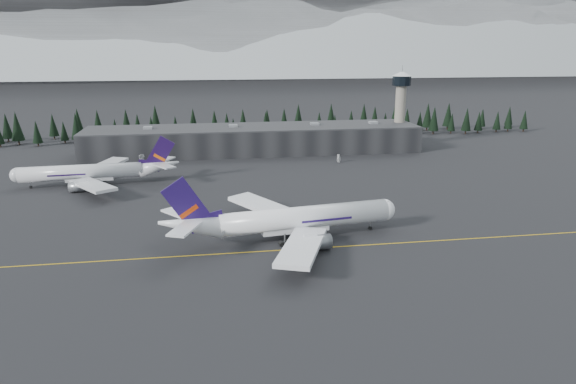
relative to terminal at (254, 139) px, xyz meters
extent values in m
plane|color=black|center=(0.00, -125.00, -6.30)|extent=(1400.00, 1400.00, 0.00)
cube|color=gold|center=(0.00, -127.00, -6.29)|extent=(400.00, 0.40, 0.02)
cube|color=black|center=(0.00, 0.00, -0.30)|extent=(160.00, 30.00, 12.00)
cube|color=#333335|center=(0.00, 0.00, 6.00)|extent=(160.00, 30.00, 0.60)
cylinder|color=gray|center=(75.00, 3.00, 9.70)|extent=(5.20, 5.20, 32.00)
cylinder|color=black|center=(75.00, 3.00, 26.95)|extent=(9.20, 9.20, 4.50)
cone|color=silver|center=(75.00, 3.00, 30.40)|extent=(10.00, 10.00, 2.00)
cube|color=black|center=(0.00, 37.00, 1.20)|extent=(360.00, 20.00, 15.00)
cylinder|color=white|center=(2.59, -118.61, -0.71)|extent=(47.17, 12.26, 6.10)
sphere|color=white|center=(25.77, -115.50, -0.71)|extent=(6.10, 6.10, 6.10)
cone|color=white|center=(-27.65, -122.66, 0.21)|extent=(17.74, 8.32, 8.83)
cube|color=white|center=(-5.55, -103.80, -2.33)|extent=(23.21, 27.89, 2.61)
cylinder|color=gray|center=(1.24, -108.53, -4.06)|extent=(7.06, 4.71, 3.86)
cube|color=white|center=(-1.36, -135.04, -2.33)|extent=(17.54, 29.54, 2.61)
cylinder|color=gray|center=(3.94, -128.69, -4.06)|extent=(7.06, 4.71, 3.86)
cube|color=#21114F|center=(-28.15, -122.73, 5.39)|extent=(12.83, 2.22, 15.14)
cube|color=red|center=(-27.95, -122.70, 3.87)|extent=(4.99, 1.22, 3.73)
cube|color=white|center=(-30.47, -116.89, 1.63)|extent=(10.45, 11.65, 0.51)
cube|color=white|center=(-28.85, -128.98, 1.63)|extent=(8.49, 12.08, 0.51)
cylinder|color=black|center=(21.74, -116.04, -4.77)|extent=(0.51, 0.51, 3.05)
cylinder|color=black|center=(-5.07, -115.02, -4.77)|extent=(0.51, 0.51, 3.05)
cylinder|color=black|center=(-3.86, -124.09, -4.77)|extent=(0.51, 0.51, 3.05)
cylinder|color=silver|center=(-69.19, -53.09, -1.14)|extent=(43.39, 8.38, 5.62)
sphere|color=silver|center=(-90.71, -54.47, -1.14)|extent=(5.62, 5.62, 5.62)
cone|color=silver|center=(-41.13, -51.28, -0.30)|extent=(16.08, 6.62, 8.14)
cube|color=silver|center=(-62.65, -67.22, -2.64)|extent=(20.18, 26.29, 2.40)
cylinder|color=#9A9DA2|center=(-68.59, -62.44, -4.24)|extent=(6.31, 3.95, 3.56)
cube|color=silver|center=(-64.51, -38.23, -2.64)|extent=(17.65, 27.02, 2.40)
cylinder|color=#9A9DA2|center=(-69.80, -43.73, -4.24)|extent=(6.31, 3.95, 3.56)
cube|color=#220E43|center=(-40.66, -51.25, 4.48)|extent=(11.88, 1.23, 13.96)
cube|color=#E9590D|center=(-40.85, -51.26, 3.07)|extent=(4.60, 0.82, 3.44)
cube|color=silver|center=(-38.90, -56.77, 1.01)|extent=(9.23, 10.92, 0.47)
cube|color=silver|center=(-39.62, -45.55, 1.01)|extent=(8.35, 11.11, 0.47)
cylinder|color=black|center=(-86.97, -54.23, -4.89)|extent=(0.47, 0.47, 2.81)
cylinder|color=black|center=(-62.38, -56.87, -4.89)|extent=(0.47, 0.47, 2.81)
cylinder|color=black|center=(-62.92, -48.46, -4.89)|extent=(0.47, 0.47, 2.81)
imported|color=silver|center=(-51.19, -21.04, -5.63)|extent=(3.33, 5.24, 1.34)
imported|color=silver|center=(35.11, -29.34, -5.66)|extent=(4.01, 3.08, 1.27)
camera|label=1|loc=(-22.64, -247.11, 43.60)|focal=32.00mm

